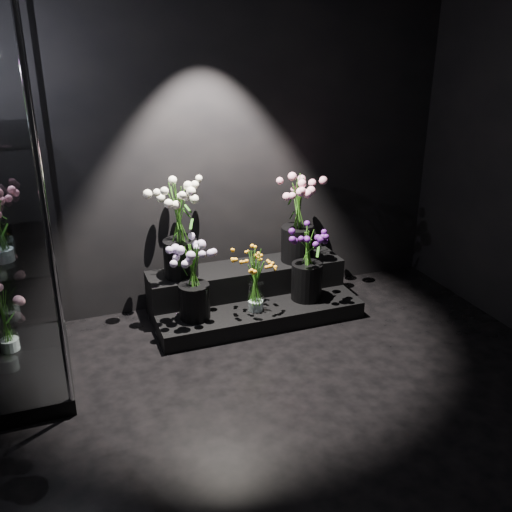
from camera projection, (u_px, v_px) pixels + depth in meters
floor at (321, 439)px, 3.32m from camera, size 4.00×4.00×0.00m
wall_back at (217, 139)px, 4.53m from camera, size 4.00×0.00×4.00m
display_riser at (251, 294)px, 4.76m from camera, size 1.66×0.74×0.37m
bouquet_orange_bells at (256, 279)px, 4.42m from camera, size 0.29×0.29×0.52m
bouquet_lilac at (193, 276)px, 4.28m from camera, size 0.50×0.50×0.61m
bouquet_purple at (307, 261)px, 4.60m from camera, size 0.39×0.39×0.62m
bouquet_cream_roses at (179, 226)px, 4.42m from camera, size 0.48×0.48×0.75m
bouquet_pink_roses at (298, 216)px, 4.74m from camera, size 0.45×0.45×0.74m
bouquet_case_base_pink at (5, 320)px, 3.93m from camera, size 0.37×0.37×0.45m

